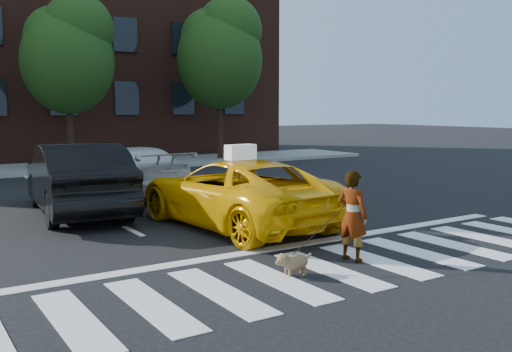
# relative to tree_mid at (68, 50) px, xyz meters

# --- Properties ---
(ground) EXTENTS (120.00, 120.00, 0.00)m
(ground) POSITION_rel_tree_mid_xyz_m (-0.53, -17.00, -4.85)
(ground) COLOR black
(ground) RESTS_ON ground
(crosswalk) EXTENTS (13.00, 2.40, 0.01)m
(crosswalk) POSITION_rel_tree_mid_xyz_m (-0.53, -17.00, -4.85)
(crosswalk) COLOR silver
(crosswalk) RESTS_ON ground
(stop_line) EXTENTS (12.00, 0.30, 0.01)m
(stop_line) POSITION_rel_tree_mid_xyz_m (-0.53, -15.40, -4.85)
(stop_line) COLOR silver
(stop_line) RESTS_ON ground
(sidewalk_far) EXTENTS (30.00, 4.00, 0.15)m
(sidewalk_far) POSITION_rel_tree_mid_xyz_m (-0.53, 0.50, -4.78)
(sidewalk_far) COLOR slate
(sidewalk_far) RESTS_ON ground
(building) EXTENTS (26.00, 10.00, 12.00)m
(building) POSITION_rel_tree_mid_xyz_m (-0.53, 8.00, 1.15)
(building) COLOR #432117
(building) RESTS_ON ground
(tree_mid) EXTENTS (3.69, 3.69, 7.10)m
(tree_mid) POSITION_rel_tree_mid_xyz_m (0.00, 0.00, 0.00)
(tree_mid) COLOR black
(tree_mid) RESTS_ON ground
(tree_right) EXTENTS (4.00, 4.00, 7.70)m
(tree_right) POSITION_rel_tree_mid_xyz_m (7.00, -0.00, 0.41)
(tree_right) COLOR black
(tree_right) RESTS_ON ground
(taxi) EXTENTS (2.80, 5.40, 1.46)m
(taxi) POSITION_rel_tree_mid_xyz_m (-0.04, -13.25, -4.12)
(taxi) COLOR #EDA805
(taxi) RESTS_ON ground
(black_sedan) EXTENTS (2.33, 5.38, 1.72)m
(black_sedan) POSITION_rel_tree_mid_xyz_m (-2.53, -10.00, -3.99)
(black_sedan) COLOR black
(black_sedan) RESTS_ON ground
(white_suv) EXTENTS (2.40, 5.03, 1.41)m
(white_suv) POSITION_rel_tree_mid_xyz_m (-0.38, -7.70, -4.14)
(white_suv) COLOR silver
(white_suv) RESTS_ON ground
(woman) EXTENTS (0.49, 0.63, 1.52)m
(woman) POSITION_rel_tree_mid_xyz_m (0.14, -16.74, -4.09)
(woman) COLOR #999999
(woman) RESTS_ON ground
(dog) EXTENTS (0.63, 0.29, 0.36)m
(dog) POSITION_rel_tree_mid_xyz_m (-1.21, -16.91, -4.64)
(dog) COLOR olive
(dog) RESTS_ON ground
(taxi_sign) EXTENTS (0.67, 0.33, 0.32)m
(taxi_sign) POSITION_rel_tree_mid_xyz_m (-0.04, -13.45, -3.24)
(taxi_sign) COLOR white
(taxi_sign) RESTS_ON taxi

